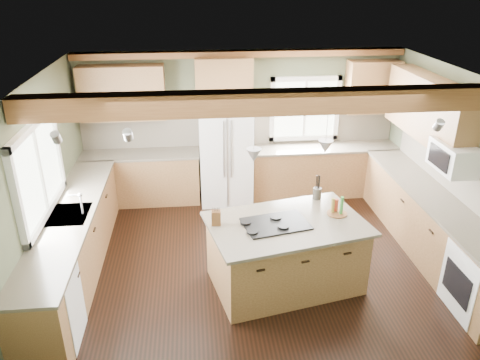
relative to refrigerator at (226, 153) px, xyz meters
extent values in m
plane|color=black|center=(0.30, -2.12, -0.90)|extent=(5.60, 5.60, 0.00)
plane|color=silver|center=(0.30, -2.12, 1.70)|extent=(5.60, 5.60, 0.00)
plane|color=#414934|center=(0.30, 0.38, 0.40)|extent=(5.60, 0.00, 5.60)
plane|color=#414934|center=(-2.50, -2.12, 0.40)|extent=(0.00, 5.00, 5.00)
plane|color=#414934|center=(3.10, -2.12, 0.40)|extent=(0.00, 5.00, 5.00)
cube|color=brown|center=(0.30, -2.58, 1.57)|extent=(5.55, 0.26, 0.26)
cube|color=brown|center=(0.30, 0.28, 1.64)|extent=(5.55, 0.20, 0.10)
cube|color=brown|center=(0.30, 0.36, 0.31)|extent=(5.58, 0.03, 0.58)
cube|color=brown|center=(3.08, -2.07, 0.31)|extent=(0.03, 3.70, 0.58)
cube|color=brown|center=(-1.49, 0.08, -0.46)|extent=(2.02, 0.60, 0.88)
cube|color=#494235|center=(-1.49, 0.08, 0.00)|extent=(2.06, 0.64, 0.04)
cube|color=brown|center=(1.79, 0.08, -0.46)|extent=(2.62, 0.60, 0.88)
cube|color=#494235|center=(1.79, 0.08, 0.00)|extent=(2.66, 0.64, 0.04)
cube|color=brown|center=(-2.20, -2.07, -0.46)|extent=(0.60, 3.70, 0.88)
cube|color=#494235|center=(-2.20, -2.07, 0.00)|extent=(0.64, 3.74, 0.04)
cube|color=brown|center=(2.80, -2.07, -0.46)|extent=(0.60, 3.70, 0.88)
cube|color=#494235|center=(2.80, -2.07, 0.00)|extent=(0.64, 3.74, 0.04)
cube|color=brown|center=(-1.69, 0.21, 1.05)|extent=(1.40, 0.35, 0.90)
cube|color=brown|center=(0.00, 0.21, 1.25)|extent=(0.96, 0.35, 0.70)
cube|color=brown|center=(2.92, -1.22, 1.05)|extent=(0.35, 2.20, 0.90)
cube|color=brown|center=(2.60, 0.21, 1.05)|extent=(0.90, 0.35, 0.90)
cube|color=white|center=(-2.48, -2.07, 0.65)|extent=(0.04, 1.60, 1.05)
cube|color=white|center=(1.45, 0.36, 0.65)|extent=(1.10, 0.04, 1.00)
cube|color=#262628|center=(-2.20, -2.07, 0.01)|extent=(0.50, 0.65, 0.03)
cylinder|color=#B2B2B7|center=(-2.02, -2.07, 0.15)|extent=(0.02, 0.02, 0.28)
cube|color=white|center=(-2.19, -3.37, -0.47)|extent=(0.60, 0.60, 0.84)
cube|color=white|center=(2.88, -2.17, 0.65)|extent=(0.40, 0.70, 0.38)
cone|color=#B2B2B7|center=(0.13, -2.67, 0.98)|extent=(0.18, 0.18, 0.16)
cone|color=#B2B2B7|center=(1.03, -2.48, 0.98)|extent=(0.18, 0.18, 0.16)
cube|color=white|center=(0.00, 0.00, 0.00)|extent=(0.90, 0.74, 1.80)
cube|color=olive|center=(0.58, -2.58, -0.46)|extent=(2.02, 1.47, 0.88)
cube|color=#494235|center=(0.58, -2.58, 0.00)|extent=(2.16, 1.62, 0.04)
cube|color=black|center=(0.43, -2.61, 0.03)|extent=(0.88, 0.68, 0.02)
cube|color=brown|center=(-0.31, -2.54, 0.12)|extent=(0.12, 0.09, 0.19)
cylinder|color=#3C3430|center=(1.12, -1.95, 0.10)|extent=(0.15, 0.15, 0.16)
camera|label=1|loc=(-0.53, -7.62, 2.92)|focal=35.00mm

